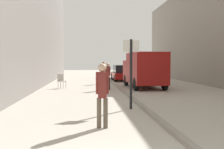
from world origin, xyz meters
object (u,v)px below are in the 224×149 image
at_px(delivery_van, 144,69).
at_px(cafe_chair_near_window, 61,80).
at_px(parked_car, 122,73).
at_px(street_sign_post, 131,68).
at_px(pedestrian_main_foreground, 102,91).
at_px(pedestrian_mid_block, 108,74).
at_px(pedestrian_far_crossing, 103,71).

distance_m(delivery_van, cafe_chair_near_window, 5.59).
xyz_separation_m(parked_car, street_sign_post, (-1.63, -14.61, 0.83)).
distance_m(pedestrian_main_foreground, cafe_chair_near_window, 10.86).
bearing_deg(pedestrian_mid_block, street_sign_post, -84.14).
relative_size(pedestrian_main_foreground, delivery_van, 0.35).
distance_m(pedestrian_main_foreground, street_sign_post, 3.03).
relative_size(pedestrian_mid_block, delivery_van, 0.35).
height_order(street_sign_post, cafe_chair_near_window, street_sign_post).
relative_size(pedestrian_far_crossing, cafe_chair_near_window, 1.89).
xyz_separation_m(parked_car, cafe_chair_near_window, (-4.98, -6.68, -0.17)).
bearing_deg(pedestrian_far_crossing, cafe_chair_near_window, 57.05).
relative_size(pedestrian_mid_block, cafe_chair_near_window, 1.81).
distance_m(delivery_van, parked_car, 6.94).
relative_size(parked_car, street_sign_post, 1.62).
bearing_deg(pedestrian_mid_block, delivery_van, 26.43).
distance_m(pedestrian_far_crossing, delivery_van, 4.19).
xyz_separation_m(pedestrian_far_crossing, parked_car, (1.98, 3.57, -0.31)).
bearing_deg(cafe_chair_near_window, pedestrian_main_foreground, 69.92).
bearing_deg(cafe_chair_near_window, pedestrian_mid_block, 124.71).
bearing_deg(cafe_chair_near_window, pedestrian_far_crossing, -165.32).
xyz_separation_m(pedestrian_main_foreground, delivery_van, (3.42, 10.43, 0.27)).
height_order(delivery_van, cafe_chair_near_window, delivery_van).
bearing_deg(pedestrian_mid_block, cafe_chair_near_window, 158.85).
bearing_deg(pedestrian_mid_block, parked_car, 78.84).
relative_size(pedestrian_far_crossing, street_sign_post, 0.68).
xyz_separation_m(pedestrian_mid_block, street_sign_post, (0.35, -6.60, 0.56)).
bearing_deg(pedestrian_far_crossing, delivery_van, 138.43).
relative_size(delivery_van, street_sign_post, 1.88).
relative_size(pedestrian_mid_block, pedestrian_far_crossing, 0.96).
distance_m(street_sign_post, cafe_chair_near_window, 8.67).
relative_size(delivery_van, cafe_chair_near_window, 5.21).
height_order(pedestrian_mid_block, parked_car, pedestrian_mid_block).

